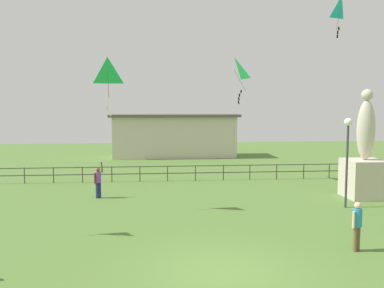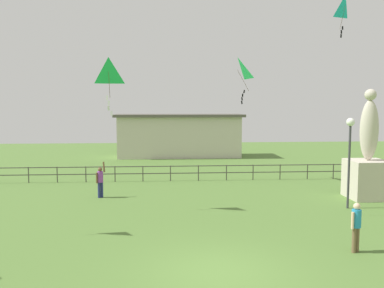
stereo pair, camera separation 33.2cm
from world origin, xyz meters
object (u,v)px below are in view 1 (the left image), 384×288
at_px(statue_monument, 365,166).
at_px(person_0, 357,223).
at_px(lamppost, 348,142).
at_px(person_3, 98,180).
at_px(kite_2, 234,71).
at_px(kite_1, 341,8).
at_px(kite_3, 108,73).

xyz_separation_m(statue_monument, person_0, (-4.10, -7.35, -0.69)).
bearing_deg(lamppost, person_3, 165.32).
bearing_deg(lamppost, statue_monument, 45.93).
bearing_deg(kite_2, lamppost, -62.58).
bearing_deg(lamppost, person_0, -112.45).
height_order(kite_1, kite_3, kite_1).
distance_m(lamppost, kite_3, 10.92).
relative_size(kite_1, kite_2, 0.85).
height_order(statue_monument, person_3, statue_monument).
height_order(statue_monument, kite_2, kite_2).
distance_m(person_0, kite_1, 14.36).
height_order(person_0, person_3, person_3).
relative_size(person_0, kite_3, 0.66).
xyz_separation_m(person_0, kite_2, (-1.50, 12.65, 5.79)).
xyz_separation_m(person_0, kite_1, (4.02, 10.37, 9.07)).
distance_m(lamppost, kite_1, 8.75).
height_order(statue_monument, kite_3, kite_3).
bearing_deg(person_0, person_3, 137.38).
distance_m(statue_monument, kite_3, 13.24).
relative_size(lamppost, kite_3, 1.70).
relative_size(lamppost, person_3, 2.25).
distance_m(statue_monument, kite_1, 8.91).
bearing_deg(person_0, kite_3, 146.52).
bearing_deg(statue_monument, kite_2, 136.58).
relative_size(lamppost, person_0, 2.57).
height_order(statue_monument, lamppost, statue_monument).
xyz_separation_m(statue_monument, kite_1, (-0.08, 3.03, 8.38)).
bearing_deg(statue_monument, lamppost, -134.07).
xyz_separation_m(lamppost, kite_3, (-10.51, 0.04, 2.96)).
bearing_deg(kite_2, person_0, -83.23).
distance_m(statue_monument, kite_2, 9.24).
xyz_separation_m(statue_monument, person_3, (-13.24, 1.07, -0.70)).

